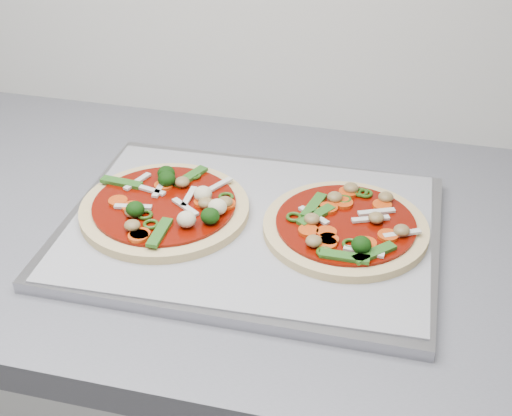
# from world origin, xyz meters

# --- Properties ---
(baking_tray) EXTENTS (0.48, 0.35, 0.02)m
(baking_tray) POSITION_xyz_m (0.68, 1.28, 0.91)
(baking_tray) COLOR #959499
(baking_tray) RESTS_ON countertop
(parchment) EXTENTS (0.46, 0.34, 0.00)m
(parchment) POSITION_xyz_m (0.68, 1.28, 0.92)
(parchment) COLOR #949398
(parchment) RESTS_ON baking_tray
(pizza_left) EXTENTS (0.29, 0.29, 0.04)m
(pizza_left) POSITION_xyz_m (0.57, 1.28, 0.93)
(pizza_left) COLOR #D9BD78
(pizza_left) RESTS_ON parchment
(pizza_right) EXTENTS (0.22, 0.22, 0.03)m
(pizza_right) POSITION_xyz_m (0.80, 1.29, 0.93)
(pizza_right) COLOR #D9BD78
(pizza_right) RESTS_ON parchment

